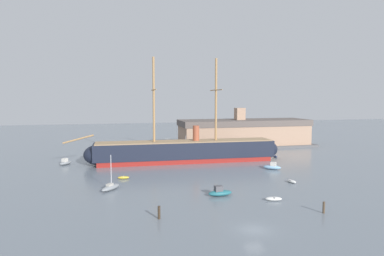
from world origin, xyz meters
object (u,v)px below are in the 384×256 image
at_px(dinghy_foreground_right, 274,199).
at_px(sailboat_distant_centre, 185,153).
at_px(tall_ship, 186,151).
at_px(motorboat_far_left, 65,162).
at_px(sailboat_mid_left, 111,187).
at_px(dinghy_mid_right, 292,181).
at_px(motorboat_near_centre, 220,192).
at_px(mooring_piling_nearest, 159,213).
at_px(mooring_piling_left_pair, 324,207).
at_px(dinghy_alongside_bow, 123,177).
at_px(motorboat_alongside_stern, 272,167).
at_px(seagull_in_flight, 168,139).
at_px(dinghy_far_right, 275,156).
at_px(dockside_warehouse_right, 244,133).

height_order(dinghy_foreground_right, sailboat_distant_centre, sailboat_distant_centre).
distance_m(tall_ship, motorboat_far_left, 32.16).
bearing_deg(tall_ship, sailboat_mid_left, -129.03).
xyz_separation_m(dinghy_foreground_right, dinghy_mid_right, (9.58, 10.87, -0.04)).
bearing_deg(motorboat_near_centre, mooring_piling_nearest, -142.80).
height_order(motorboat_near_centre, mooring_piling_nearest, mooring_piling_nearest).
xyz_separation_m(motorboat_near_centre, mooring_piling_left_pair, (12.62, -12.95, 0.25)).
height_order(sailboat_mid_left, mooring_piling_left_pair, sailboat_mid_left).
height_order(dinghy_alongside_bow, mooring_piling_left_pair, mooring_piling_left_pair).
bearing_deg(motorboat_alongside_stern, motorboat_far_left, 159.92).
distance_m(motorboat_far_left, seagull_in_flight, 39.29).
bearing_deg(motorboat_far_left, motorboat_alongside_stern, -20.08).
bearing_deg(dinghy_far_right, dinghy_mid_right, -110.90).
xyz_separation_m(dockside_warehouse_right, seagull_in_flight, (-37.04, -52.30, 5.04)).
distance_m(mooring_piling_nearest, seagull_in_flight, 19.05).
bearing_deg(tall_ship, dinghy_far_right, 2.21).
xyz_separation_m(dinghy_foreground_right, dinghy_alongside_bow, (-24.53, 22.79, -0.04)).
distance_m(mooring_piling_nearest, mooring_piling_left_pair, 25.37).
relative_size(dinghy_mid_right, dinghy_far_right, 1.15).
relative_size(dinghy_far_right, seagull_in_flight, 2.25).
relative_size(dinghy_mid_right, motorboat_far_left, 0.61).
height_order(motorboat_near_centre, sailboat_mid_left, sailboat_mid_left).
height_order(mooring_piling_nearest, seagull_in_flight, seagull_in_flight).
distance_m(dinghy_foreground_right, sailboat_distant_centre, 51.43).
height_order(dinghy_mid_right, motorboat_alongside_stern, motorboat_alongside_stern).
relative_size(dinghy_alongside_bow, sailboat_distant_centre, 0.43).
height_order(sailboat_mid_left, mooring_piling_nearest, sailboat_mid_left).
distance_m(dinghy_mid_right, dockside_warehouse_right, 54.61).
bearing_deg(dinghy_foreground_right, seagull_in_flight, 144.31).
distance_m(tall_ship, dinghy_mid_right, 32.90).
bearing_deg(dockside_warehouse_right, dinghy_foreground_right, -107.72).
relative_size(dinghy_alongside_bow, motorboat_far_left, 0.60).
relative_size(dinghy_foreground_right, dockside_warehouse_right, 0.06).
bearing_deg(mooring_piling_nearest, dinghy_mid_right, 26.87).
height_order(dinghy_far_right, dockside_warehouse_right, dockside_warehouse_right).
relative_size(mooring_piling_nearest, seagull_in_flight, 1.90).
relative_size(dinghy_mid_right, dockside_warehouse_right, 0.05).
relative_size(dinghy_foreground_right, motorboat_alongside_stern, 0.68).
bearing_deg(mooring_piling_nearest, motorboat_alongside_stern, 41.57).
bearing_deg(sailboat_distant_centre, motorboat_far_left, -166.43).
bearing_deg(mooring_piling_left_pair, sailboat_mid_left, 145.66).
xyz_separation_m(dinghy_foreground_right, motorboat_far_left, (-38.72, 42.95, 0.27)).
distance_m(motorboat_alongside_stern, mooring_piling_left_pair, 33.19).
height_order(dinghy_mid_right, mooring_piling_left_pair, mooring_piling_left_pair).
bearing_deg(sailboat_mid_left, mooring_piling_nearest, -69.78).
height_order(dinghy_mid_right, dockside_warehouse_right, dockside_warehouse_right).
xyz_separation_m(dinghy_alongside_bow, motorboat_far_left, (-14.19, 20.16, 0.31)).
xyz_separation_m(sailboat_mid_left, sailboat_distant_centre, (23.07, 37.37, -0.07)).
xyz_separation_m(motorboat_near_centre, dinghy_mid_right, (17.74, 5.83, -0.36)).
relative_size(motorboat_far_left, sailboat_distant_centre, 0.72).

